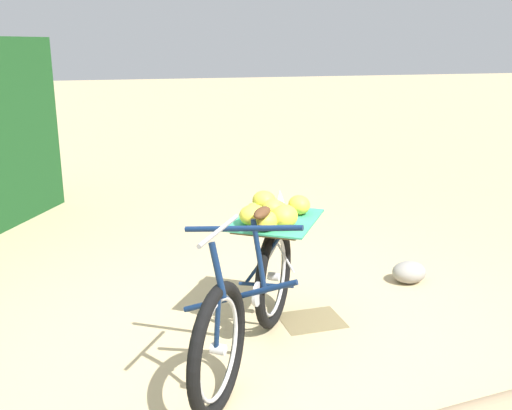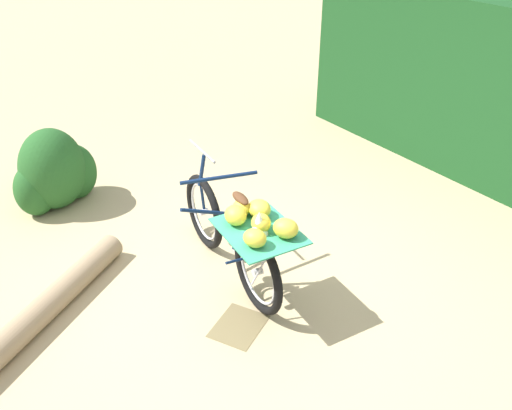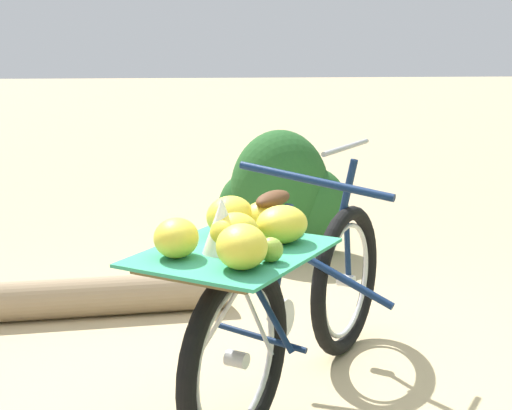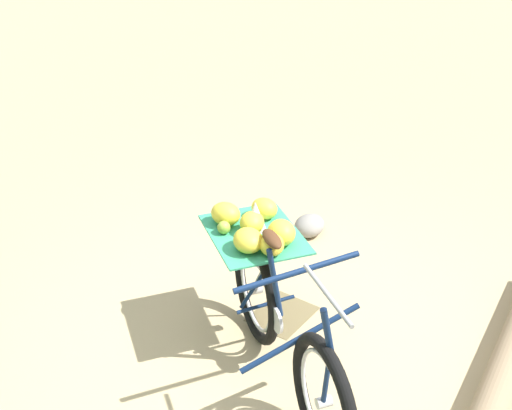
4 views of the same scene
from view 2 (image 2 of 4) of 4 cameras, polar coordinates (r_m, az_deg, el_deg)
The scene contains 5 objects.
ground_plane at distance 4.85m, azimuth -1.32°, elevation -8.28°, with size 60.00×60.00×0.00m, color tan.
bicycle at distance 4.57m, azimuth -2.08°, elevation -3.03°, with size 1.26×1.64×1.03m.
fallen_log at distance 4.80m, azimuth -20.74°, elevation -9.53°, with size 0.22×0.22×1.74m, color #937A5B.
shrub_cluster at distance 6.17m, azimuth -20.44°, elevation 3.19°, with size 0.94×0.64×0.89m.
leaf_litter_patch at distance 4.45m, azimuth -1.84°, elevation -12.62°, with size 0.44×0.36×0.01m, color olive.
Camera 2 is at (3.31, 1.77, 3.08)m, focal length 37.98 mm.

